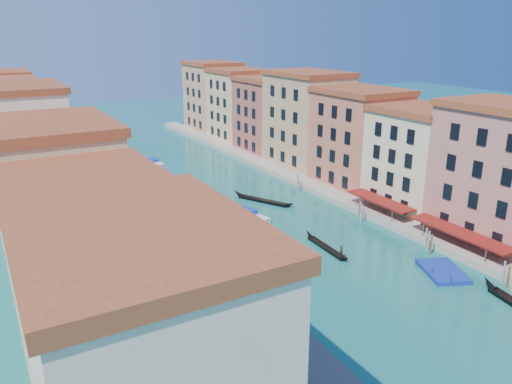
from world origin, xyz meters
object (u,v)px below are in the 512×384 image
(vaporetto_far, at_px, (164,185))
(gondola_fore, at_px, (326,247))
(vaporetto_near, at_px, (287,355))
(blue_dock, at_px, (443,271))

(vaporetto_far, bearing_deg, gondola_fore, -65.68)
(vaporetto_near, height_order, gondola_fore, vaporetto_near)
(vaporetto_far, bearing_deg, blue_dock, -61.16)
(vaporetto_near, xyz_separation_m, gondola_fore, (18.93, 19.01, -1.06))
(vaporetto_far, bearing_deg, vaporetto_near, -90.69)
(vaporetto_near, bearing_deg, blue_dock, 14.54)
(vaporetto_near, distance_m, vaporetto_far, 55.79)
(gondola_fore, bearing_deg, vaporetto_far, 109.98)
(gondola_fore, relative_size, blue_dock, 1.38)
(vaporetto_near, distance_m, gondola_fore, 26.85)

